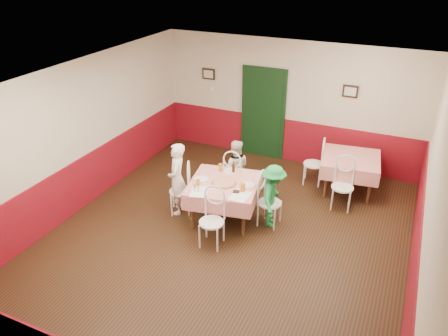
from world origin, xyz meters
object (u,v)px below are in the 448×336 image
at_px(chair_second_a, 313,164).
at_px(glass_c, 221,167).
at_px(main_table, 224,200).
at_px(pizza, 224,183).
at_px(chair_far, 234,176).
at_px(wallet, 236,192).
at_px(chair_right, 270,203).
at_px(diner_right, 273,196).
at_px(glass_a, 198,183).
at_px(chair_near, 212,222).
at_px(chair_second_b, 342,187).
at_px(chair_left, 180,191).
at_px(beer_bottle, 233,168).
at_px(diner_left, 177,179).
at_px(second_table, 349,174).
at_px(glass_b, 243,187).
at_px(diner_far, 235,168).

bearing_deg(chair_second_a, glass_c, -48.10).
distance_m(main_table, pizza, 0.40).
xyz_separation_m(chair_far, wallet, (0.49, -1.07, 0.32)).
bearing_deg(chair_right, diner_right, -77.91).
bearing_deg(diner_right, glass_a, 100.24).
xyz_separation_m(chair_near, chair_second_b, (1.77, 2.09, 0.00)).
distance_m(chair_right, chair_second_a, 1.88).
height_order(chair_left, glass_c, glass_c).
distance_m(chair_near, chair_second_a, 3.02).
height_order(chair_second_a, wallet, chair_second_a).
xyz_separation_m(main_table, beer_bottle, (0.01, 0.41, 0.49)).
relative_size(chair_right, glass_c, 6.31).
bearing_deg(wallet, diner_left, 166.32).
height_order(glass_c, wallet, glass_c).
bearing_deg(wallet, chair_left, 165.75).
bearing_deg(chair_right, pizza, 104.97).
relative_size(second_table, glass_b, 7.28).
relative_size(chair_right, pizza, 2.15).
distance_m(chair_second_b, glass_c, 2.37).
relative_size(chair_left, diner_left, 0.64).
bearing_deg(chair_near, diner_far, 94.95).
height_order(chair_second_a, glass_c, glass_c).
bearing_deg(chair_second_b, diner_left, -160.30).
height_order(glass_a, beer_bottle, beer_bottle).
relative_size(chair_near, glass_c, 6.31).
bearing_deg(glass_a, glass_b, 9.98).
bearing_deg(diner_right, wallet, 115.86).
bearing_deg(chair_far, second_table, -156.64).
height_order(chair_second_a, pizza, chair_second_a).
height_order(diner_left, diner_right, diner_left).
bearing_deg(main_table, diner_left, -169.96).
bearing_deg(chair_second_a, wallet, -27.38).
relative_size(glass_a, diner_left, 0.09).
bearing_deg(wallet, second_table, 44.66).
bearing_deg(glass_c, diner_right, -11.23).
height_order(glass_c, diner_right, diner_right).
distance_m(pizza, beer_bottle, 0.46).
relative_size(glass_b, diner_left, 0.11).
bearing_deg(wallet, diner_far, 103.82).
bearing_deg(diner_right, diner_far, 45.30).
height_order(chair_near, glass_b, glass_b).
height_order(main_table, second_table, same).
height_order(main_table, chair_near, chair_near).
bearing_deg(chair_second_b, diner_far, -176.96).
xyz_separation_m(glass_a, wallet, (0.71, 0.07, -0.05)).
distance_m(chair_second_a, wallet, 2.41).
relative_size(pizza, diner_left, 0.30).
bearing_deg(chair_right, glass_b, 129.22).
bearing_deg(beer_bottle, diner_far, 109.19).
relative_size(beer_bottle, diner_left, 0.15).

